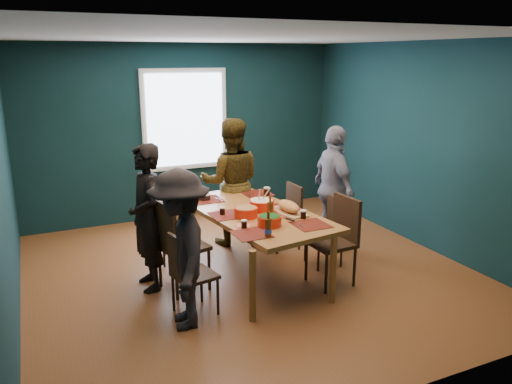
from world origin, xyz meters
The scene contains 26 objects.
room centered at (0.00, 0.27, 1.37)m, with size 5.01×5.01×2.71m.
dining_table centered at (0.03, -0.08, 0.71)m, with size 1.31×2.20×0.79m.
chair_left_far centered at (-0.76, 0.74, 0.49)m, with size 0.47×0.47×0.85m.
chair_left_mid centered at (-0.92, -0.10, 0.60)m, with size 0.55×0.55×1.03m.
chair_left_near centered at (-0.96, -0.67, 0.49)m, with size 0.45×0.45×0.84m.
chair_right_far centered at (0.81, 0.56, 0.50)m, with size 0.39×0.39×0.86m.
chair_right_mid centered at (1.01, -0.15, 0.49)m, with size 0.38×0.38×0.83m.
chair_right_near centered at (0.81, -0.63, 0.58)m, with size 0.48×0.48×1.00m.
person_far_left centered at (-1.16, 0.12, 0.81)m, with size 0.59×0.39×1.62m, color black.
person_back centered at (0.18, 1.02, 0.86)m, with size 0.84×0.65×1.72m, color black.
person_right centered at (1.34, 0.30, 0.82)m, with size 0.97×0.40×1.65m, color silver.
person_near_left centered at (-1.06, -0.82, 0.77)m, with size 0.99×0.57×1.53m, color black.
bowl_salad centered at (-0.14, -0.22, 0.85)m, with size 0.26×0.26×0.11m.
bowl_dumpling centered at (0.12, -0.07, 0.85)m, with size 0.30×0.30×0.28m.
bowl_herbs centered at (-0.04, -0.60, 0.85)m, with size 0.25×0.25×0.11m.
cutting_board centered at (0.36, -0.29, 0.85)m, with size 0.31×0.62×0.14m.
small_bowl centered at (-0.34, 0.62, 0.82)m, with size 0.16×0.16×0.07m.
beer_bottle_a centered at (-0.19, -0.89, 0.88)m, with size 0.07×0.07×0.26m.
beer_bottle_b centered at (0.08, -0.37, 0.89)m, with size 0.06×0.06×0.25m.
cola_glass_a centered at (-0.31, -0.56, 0.84)m, with size 0.06×0.06×0.09m.
cola_glass_b centered at (0.41, -0.53, 0.84)m, with size 0.07×0.07×0.09m.
cola_glass_c centered at (0.45, 0.46, 0.85)m, with size 0.08×0.08×0.11m.
cola_glass_d centered at (-0.35, -0.04, 0.84)m, with size 0.06×0.06×0.09m.
napkin_a centered at (0.36, -0.04, 0.79)m, with size 0.15×0.15×0.00m, color #DC655C.
napkin_b centered at (-0.29, -0.48, 0.79)m, with size 0.13×0.13×0.00m, color #DC655C.
napkin_c centered at (0.34, -0.84, 0.79)m, with size 0.16×0.16×0.00m, color #DC655C.
Camera 1 is at (-2.22, -5.03, 2.51)m, focal length 35.00 mm.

